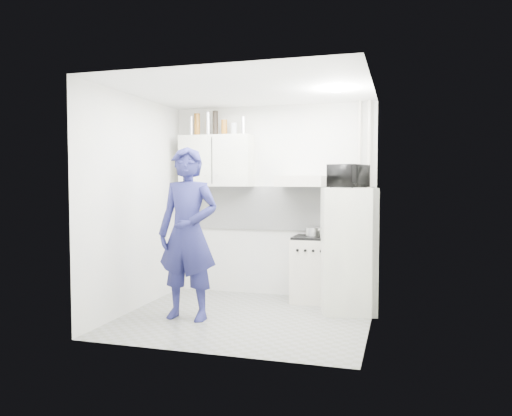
# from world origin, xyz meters

# --- Properties ---
(floor) EXTENTS (2.80, 2.80, 0.00)m
(floor) POSITION_xyz_m (0.00, 0.00, 0.00)
(floor) COLOR slate
(floor) RESTS_ON ground
(ceiling) EXTENTS (2.80, 2.80, 0.00)m
(ceiling) POSITION_xyz_m (0.00, 0.00, 2.60)
(ceiling) COLOR white
(ceiling) RESTS_ON wall_back
(wall_back) EXTENTS (2.80, 0.00, 2.80)m
(wall_back) POSITION_xyz_m (0.00, 1.25, 1.30)
(wall_back) COLOR silver
(wall_back) RESTS_ON floor
(wall_left) EXTENTS (0.00, 2.60, 2.60)m
(wall_left) POSITION_xyz_m (-1.40, 0.00, 1.30)
(wall_left) COLOR silver
(wall_left) RESTS_ON floor
(wall_right) EXTENTS (0.00, 2.60, 2.60)m
(wall_right) POSITION_xyz_m (1.40, 0.00, 1.30)
(wall_right) COLOR silver
(wall_right) RESTS_ON floor
(person) EXTENTS (0.72, 0.49, 1.95)m
(person) POSITION_xyz_m (-0.61, -0.21, 0.98)
(person) COLOR navy
(person) RESTS_ON floor
(stove) EXTENTS (0.52, 0.52, 0.83)m
(stove) POSITION_xyz_m (0.61, 1.00, 0.41)
(stove) COLOR beige
(stove) RESTS_ON floor
(fridge) EXTENTS (0.74, 0.74, 1.49)m
(fridge) POSITION_xyz_m (1.10, 0.62, 0.74)
(fridge) COLOR white
(fridge) RESTS_ON floor
(stove_top) EXTENTS (0.50, 0.50, 0.03)m
(stove_top) POSITION_xyz_m (0.61, 1.00, 0.84)
(stove_top) COLOR black
(stove_top) RESTS_ON stove
(saucepan) EXTENTS (0.20, 0.20, 0.11)m
(saucepan) POSITION_xyz_m (0.61, 1.05, 0.91)
(saucepan) COLOR silver
(saucepan) RESTS_ON stove_top
(microwave) EXTENTS (0.58, 0.48, 0.28)m
(microwave) POSITION_xyz_m (1.10, 0.62, 1.63)
(microwave) COLOR black
(microwave) RESTS_ON fridge
(bottle_a) EXTENTS (0.06, 0.06, 0.27)m
(bottle_a) POSITION_xyz_m (-1.12, 1.07, 2.34)
(bottle_a) COLOR silver
(bottle_a) RESTS_ON upper_cabinet
(bottle_b) EXTENTS (0.08, 0.08, 0.31)m
(bottle_b) POSITION_xyz_m (-1.04, 1.07, 2.35)
(bottle_b) COLOR brown
(bottle_b) RESTS_ON upper_cabinet
(bottle_c) EXTENTS (0.08, 0.08, 0.33)m
(bottle_c) POSITION_xyz_m (-0.88, 1.07, 2.36)
(bottle_c) COLOR silver
(bottle_c) RESTS_ON upper_cabinet
(bottle_d) EXTENTS (0.08, 0.08, 0.34)m
(bottle_d) POSITION_xyz_m (-0.77, 1.07, 2.37)
(bottle_d) COLOR black
(bottle_d) RESTS_ON upper_cabinet
(canister_a) EXTENTS (0.08, 0.08, 0.21)m
(canister_a) POSITION_xyz_m (-0.64, 1.07, 2.30)
(canister_a) COLOR brown
(canister_a) RESTS_ON upper_cabinet
(canister_b) EXTENTS (0.08, 0.08, 0.16)m
(canister_b) POSITION_xyz_m (-0.50, 1.07, 2.28)
(canister_b) COLOR #B2B7BC
(canister_b) RESTS_ON upper_cabinet
(bottle_e) EXTENTS (0.06, 0.06, 0.24)m
(bottle_e) POSITION_xyz_m (-0.37, 1.07, 2.32)
(bottle_e) COLOR silver
(bottle_e) RESTS_ON upper_cabinet
(upper_cabinet) EXTENTS (1.00, 0.35, 0.70)m
(upper_cabinet) POSITION_xyz_m (-0.75, 1.07, 1.85)
(upper_cabinet) COLOR white
(upper_cabinet) RESTS_ON wall_back
(range_hood) EXTENTS (0.60, 0.50, 0.14)m
(range_hood) POSITION_xyz_m (0.45, 1.00, 1.57)
(range_hood) COLOR beige
(range_hood) RESTS_ON wall_back
(backsplash) EXTENTS (2.74, 0.03, 0.60)m
(backsplash) POSITION_xyz_m (0.00, 1.24, 1.20)
(backsplash) COLOR white
(backsplash) RESTS_ON wall_back
(pipe_a) EXTENTS (0.05, 0.05, 2.60)m
(pipe_a) POSITION_xyz_m (1.30, 1.17, 1.30)
(pipe_a) COLOR beige
(pipe_a) RESTS_ON floor
(pipe_b) EXTENTS (0.04, 0.04, 2.60)m
(pipe_b) POSITION_xyz_m (1.18, 1.17, 1.30)
(pipe_b) COLOR beige
(pipe_b) RESTS_ON floor
(ceiling_spot_fixture) EXTENTS (0.10, 0.10, 0.02)m
(ceiling_spot_fixture) POSITION_xyz_m (1.00, 0.20, 2.57)
(ceiling_spot_fixture) COLOR white
(ceiling_spot_fixture) RESTS_ON ceiling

